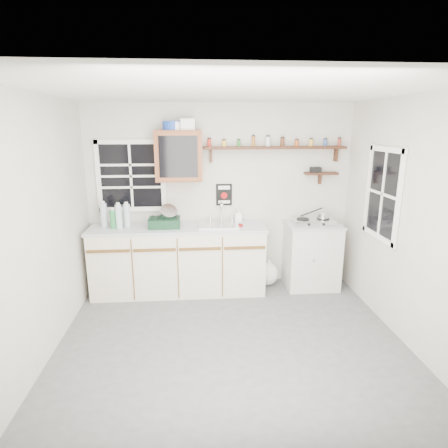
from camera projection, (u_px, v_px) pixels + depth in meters
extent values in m
cube|color=#4D4D4F|center=(231.00, 342.00, 3.96)|extent=(3.60, 3.20, 0.02)
cube|color=silver|center=(233.00, 90.00, 3.32)|extent=(3.60, 3.20, 0.02)
cube|color=#B0AD9E|center=(40.00, 231.00, 3.50)|extent=(0.02, 3.20, 2.50)
cube|color=#B0AD9E|center=(410.00, 223.00, 3.77)|extent=(0.02, 3.20, 2.50)
cube|color=#B0AD9E|center=(220.00, 197.00, 5.19)|extent=(3.60, 0.02, 2.50)
cube|color=#B0AD9E|center=(260.00, 302.00, 2.08)|extent=(3.60, 0.02, 2.50)
cube|color=beige|center=(179.00, 260.00, 5.05)|extent=(2.27, 0.60, 0.88)
cube|color=#B0B2B8|center=(178.00, 228.00, 4.93)|extent=(2.31, 0.62, 0.04)
cube|color=#573917|center=(108.00, 251.00, 4.62)|extent=(0.53, 0.02, 0.03)
cube|color=#573917|center=(154.00, 250.00, 4.66)|extent=(0.53, 0.02, 0.03)
cube|color=#573917|center=(200.00, 249.00, 4.71)|extent=(0.53, 0.02, 0.03)
cube|color=#573917|center=(245.00, 248.00, 4.75)|extent=(0.53, 0.02, 0.03)
cube|color=silver|center=(311.00, 256.00, 5.21)|extent=(0.70, 0.55, 0.88)
cube|color=#B0B2B8|center=(313.00, 225.00, 5.10)|extent=(0.73, 0.57, 0.03)
cube|color=silver|center=(218.00, 225.00, 4.97)|extent=(0.52, 0.44, 0.03)
cylinder|color=silver|center=(221.00, 212.00, 5.09)|extent=(0.02, 0.02, 0.28)
cylinder|color=silver|center=(221.00, 204.00, 5.00)|extent=(0.02, 0.14, 0.02)
cube|color=brown|center=(179.00, 156.00, 4.85)|extent=(0.60, 0.30, 0.65)
cube|color=black|center=(178.00, 157.00, 4.69)|extent=(0.48, 0.02, 0.52)
cylinder|color=#17379A|center=(172.00, 126.00, 4.74)|extent=(0.24, 0.24, 0.11)
cube|color=silver|center=(188.00, 124.00, 4.76)|extent=(0.18, 0.15, 0.14)
cylinder|color=silver|center=(175.00, 126.00, 4.70)|extent=(0.12, 0.12, 0.10)
cube|color=black|center=(275.00, 148.00, 4.98)|extent=(1.91, 0.18, 0.04)
cube|color=black|center=(211.00, 155.00, 4.98)|extent=(0.03, 0.10, 0.18)
cube|color=black|center=(336.00, 155.00, 5.11)|extent=(0.03, 0.10, 0.18)
cylinder|color=red|center=(209.00, 143.00, 4.89)|extent=(0.05, 0.05, 0.10)
cylinder|color=black|center=(209.00, 138.00, 4.88)|extent=(0.05, 0.05, 0.02)
cylinder|color=gold|center=(224.00, 144.00, 4.91)|extent=(0.05, 0.05, 0.08)
cylinder|color=black|center=(224.00, 140.00, 4.90)|extent=(0.05, 0.05, 0.02)
cylinder|color=#267226|center=(239.00, 143.00, 4.93)|extent=(0.04, 0.04, 0.08)
cylinder|color=black|center=(239.00, 140.00, 4.91)|extent=(0.04, 0.04, 0.02)
cylinder|color=#99591E|center=(253.00, 141.00, 4.93)|extent=(0.05, 0.05, 0.13)
cylinder|color=black|center=(254.00, 136.00, 4.92)|extent=(0.04, 0.04, 0.02)
cylinder|color=silver|center=(268.00, 141.00, 4.95)|extent=(0.06, 0.06, 0.13)
cylinder|color=black|center=(268.00, 136.00, 4.93)|extent=(0.05, 0.05, 0.02)
cylinder|color=#4C2614|center=(282.00, 142.00, 4.97)|extent=(0.06, 0.06, 0.11)
cylinder|color=black|center=(283.00, 137.00, 4.95)|extent=(0.05, 0.05, 0.02)
cylinder|color=#B24C19|center=(297.00, 143.00, 4.99)|extent=(0.06, 0.06, 0.08)
cylinder|color=black|center=(297.00, 140.00, 4.97)|extent=(0.05, 0.05, 0.02)
cylinder|color=gold|center=(311.00, 143.00, 5.00)|extent=(0.05, 0.05, 0.09)
cylinder|color=black|center=(311.00, 139.00, 4.99)|extent=(0.05, 0.05, 0.02)
cylinder|color=#334C8C|center=(325.00, 143.00, 5.01)|extent=(0.05, 0.05, 0.09)
cylinder|color=black|center=(325.00, 139.00, 5.00)|extent=(0.05, 0.05, 0.02)
cylinder|color=maroon|center=(339.00, 142.00, 5.03)|extent=(0.05, 0.05, 0.10)
cylinder|color=black|center=(340.00, 138.00, 5.01)|extent=(0.04, 0.04, 0.02)
cube|color=black|center=(321.00, 173.00, 5.13)|extent=(0.45, 0.15, 0.03)
cube|color=black|center=(320.00, 179.00, 5.18)|extent=(0.03, 0.08, 0.14)
cube|color=black|center=(316.00, 170.00, 5.11)|extent=(0.14, 0.10, 0.07)
cube|color=black|center=(224.00, 195.00, 5.16)|extent=(0.22, 0.01, 0.30)
cube|color=white|center=(224.00, 188.00, 5.13)|extent=(0.16, 0.00, 0.05)
cylinder|color=#A50C0C|center=(224.00, 196.00, 5.16)|extent=(0.09, 0.01, 0.09)
cube|color=white|center=(224.00, 202.00, 5.18)|extent=(0.16, 0.00, 0.04)
cube|color=black|center=(131.00, 176.00, 5.00)|extent=(0.85, 0.02, 0.90)
cube|color=white|center=(131.00, 176.00, 5.00)|extent=(0.93, 0.03, 0.98)
cube|color=black|center=(383.00, 194.00, 4.25)|extent=(0.02, 0.70, 1.00)
cube|color=white|center=(383.00, 194.00, 4.25)|extent=(0.03, 0.78, 1.08)
cylinder|color=#A8BBC4|center=(104.00, 215.00, 4.87)|extent=(0.09, 0.09, 0.31)
cylinder|color=silver|center=(103.00, 202.00, 4.82)|extent=(0.05, 0.05, 0.03)
cylinder|color=#297B41|center=(113.00, 219.00, 4.80)|extent=(0.08, 0.08, 0.24)
cylinder|color=silver|center=(112.00, 209.00, 4.77)|extent=(0.05, 0.05, 0.03)
cylinder|color=#A8BBC4|center=(119.00, 217.00, 4.78)|extent=(0.08, 0.08, 0.31)
cylinder|color=silver|center=(118.00, 204.00, 4.74)|extent=(0.04, 0.04, 0.03)
cylinder|color=#A8BBC4|center=(127.00, 216.00, 4.87)|extent=(0.09, 0.09, 0.30)
cylinder|color=silver|center=(126.00, 203.00, 4.83)|extent=(0.05, 0.05, 0.03)
cube|color=#10311D|center=(165.00, 222.00, 4.88)|extent=(0.40, 0.30, 0.12)
cylinder|color=silver|center=(168.00, 213.00, 4.85)|extent=(0.29, 0.31, 0.24)
imported|color=silver|center=(239.00, 215.00, 5.12)|extent=(0.10, 0.10, 0.20)
cube|color=maroon|center=(238.00, 225.00, 4.93)|extent=(0.14, 0.12, 0.02)
cube|color=silver|center=(313.00, 222.00, 5.07)|extent=(0.56, 0.31, 0.07)
cylinder|color=black|center=(303.00, 219.00, 5.05)|extent=(0.17, 0.17, 0.01)
cylinder|color=black|center=(323.00, 219.00, 5.07)|extent=(0.17, 0.17, 0.01)
cylinder|color=silver|center=(323.00, 216.00, 5.06)|extent=(0.14, 0.14, 0.09)
cylinder|color=black|center=(311.00, 212.00, 5.11)|extent=(0.27, 0.11, 0.15)
ellipsoid|color=silver|center=(267.00, 274.00, 5.29)|extent=(0.37, 0.33, 0.38)
cone|color=silver|center=(269.00, 262.00, 5.25)|extent=(0.10, 0.10, 0.10)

